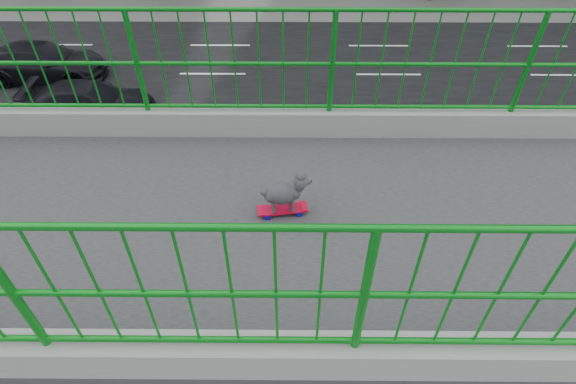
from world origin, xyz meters
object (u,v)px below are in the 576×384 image
(car_7, at_px, (91,102))
(car_0, at_px, (362,222))
(skateboard, at_px, (282,210))
(poodle, at_px, (285,192))
(car_5, at_px, (531,223))
(car_1, at_px, (531,153))
(car_3, at_px, (43,62))

(car_7, bearing_deg, car_0, -123.12)
(skateboard, bearing_deg, poodle, 90.00)
(skateboard, distance_m, car_0, 8.90)
(poodle, distance_m, car_0, 9.05)
(car_0, distance_m, car_5, 4.78)
(car_1, distance_m, car_3, 20.01)
(poodle, relative_size, car_7, 0.09)
(car_3, bearing_deg, car_7, -135.56)
(poodle, relative_size, car_0, 0.11)
(skateboard, relative_size, car_1, 0.10)
(car_5, bearing_deg, car_0, -90.00)
(poodle, xyz_separation_m, car_3, (-15.50, -10.87, -6.49))
(car_0, xyz_separation_m, car_1, (-3.20, 6.01, 0.03))
(car_1, height_order, car_7, car_1)
(car_0, height_order, car_5, car_0)
(car_0, bearing_deg, car_5, 90.00)
(car_0, relative_size, car_5, 1.00)
(skateboard, xyz_separation_m, car_0, (-5.91, 2.10, -6.32))
(car_0, distance_m, car_3, 16.12)
(car_1, bearing_deg, skateboard, -41.69)
(poodle, xyz_separation_m, car_7, (-12.30, -7.73, -6.56))
(car_1, bearing_deg, car_3, -108.66)
(car_3, height_order, car_7, car_3)
(car_5, bearing_deg, skateboard, -49.36)
(poodle, xyz_separation_m, car_1, (-9.10, 8.09, -6.51))
(skateboard, relative_size, car_0, 0.11)
(skateboard, relative_size, car_3, 0.09)
(car_3, distance_m, car_5, 20.16)
(skateboard, height_order, poodle, poodle)
(poodle, bearing_deg, car_5, 122.36)
(car_3, bearing_deg, car_5, -118.44)
(car_3, bearing_deg, car_0, -126.55)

